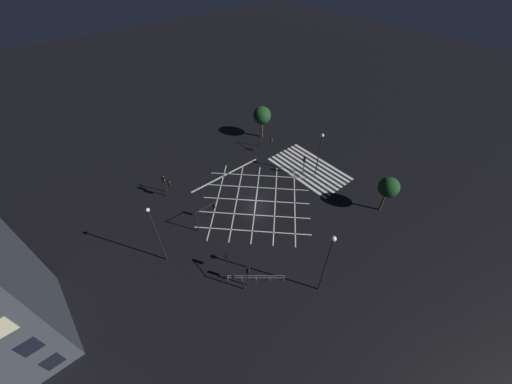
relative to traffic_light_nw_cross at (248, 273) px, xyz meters
The scene contains 15 objects.
ground_plane 13.21m from the traffic_light_nw_cross, 43.87° to the right, with size 200.00×200.00×0.00m, color black.
road_markings 19.24m from the traffic_light_nw_cross, 59.37° to the right, with size 18.58×23.86×0.01m.
traffic_light_nw_cross is the anchor object (origin of this frame).
traffic_light_se_main 25.18m from the traffic_light_nw_cross, 46.13° to the right, with size 3.11×0.36×3.39m.
traffic_light_nw_main 1.72m from the traffic_light_nw_cross, 22.65° to the left, with size 3.08×0.36×3.43m.
traffic_light_median_south 20.10m from the traffic_light_nw_cross, 63.73° to the right, with size 0.36×0.39×3.65m.
traffic_light_ne_cross 18.38m from the traffic_light_nw_cross, ahead, with size 0.36×0.39×3.69m.
traffic_light_median_north 9.91m from the traffic_light_nw_cross, ahead, with size 0.36×2.87×3.66m.
traffic_light_ne_main 17.95m from the traffic_light_nw_cross, ahead, with size 2.11×0.36×3.58m.
street_lamp_east 10.64m from the traffic_light_nw_cross, 31.33° to the left, with size 0.41×0.41×8.76m.
street_lamp_west 21.40m from the traffic_light_nw_cross, 68.60° to the right, with size 0.50×0.50×7.41m.
street_lamp_far 8.52m from the traffic_light_nw_cross, 133.88° to the right, with size 0.51×0.51×9.20m.
street_tree_near 21.11m from the traffic_light_nw_cross, 98.00° to the right, with size 2.68×2.68×5.53m.
street_tree_far 29.58m from the traffic_light_nw_cross, 43.82° to the right, with size 3.08×3.08×5.85m.
pedestrian_railing 2.08m from the traffic_light_nw_cross, 99.54° to the right, with size 4.00×4.74×1.05m.
Camera 1 is at (-21.75, 18.33, 28.92)m, focal length 20.00 mm.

